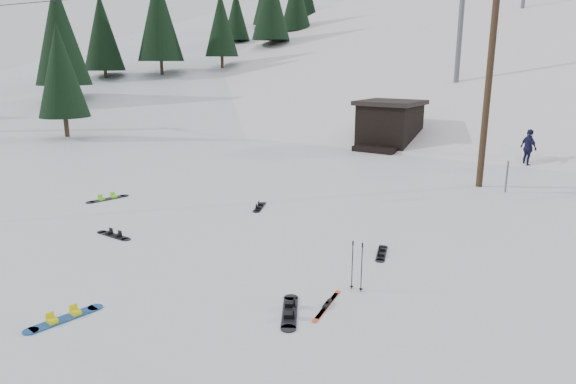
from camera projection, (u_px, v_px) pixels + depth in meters
The scene contains 17 objects.
ground at pixel (204, 304), 10.76m from camera, with size 200.00×200.00×0.00m, color white.
ski_slope at pixel (547, 216), 57.74m from camera, with size 60.00×75.00×45.00m, color white.
ridge_left at pixel (256, 179), 71.56m from camera, with size 34.00×85.00×38.00m, color white.
treeline_left at pixel (227, 104), 61.35m from camera, with size 20.00×64.00×10.00m, color black, non-canonical shape.
utility_pole at pixel (490, 68), 19.72m from camera, with size 2.00×0.26×9.00m.
trail_sign at pixel (508, 160), 19.62m from camera, with size 0.50×0.09×1.85m.
lift_hut at pixel (389, 124), 29.92m from camera, with size 3.40×4.10×2.75m.
lift_tower_near at pixel (461, 17), 35.02m from camera, with size 2.20×0.36×8.00m.
hero_snowboard at pixel (64, 318), 10.09m from camera, with size 0.47×1.58×0.11m.
hero_skis at pixel (327, 305), 10.65m from camera, with size 0.38×1.54×0.08m.
ski_poles at pixel (357, 266), 11.26m from camera, with size 0.31×0.08×1.13m.
board_scatter_a at pixel (114, 235), 14.92m from camera, with size 1.41×0.29×0.10m.
board_scatter_b at pixel (260, 207), 17.82m from camera, with size 0.72×1.23×0.09m.
board_scatter_c at pixel (108, 199), 18.88m from camera, with size 0.55×1.63×0.12m.
board_scatter_d at pixel (290, 311), 10.36m from camera, with size 0.99×1.42×0.11m.
board_scatter_f at pixel (382, 253), 13.53m from camera, with size 0.59×1.23×0.09m.
skier_navy at pixel (529, 148), 24.59m from camera, with size 1.06×0.44×1.81m, color #18183C.
Camera 1 is at (7.01, -7.14, 4.93)m, focal length 32.00 mm.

